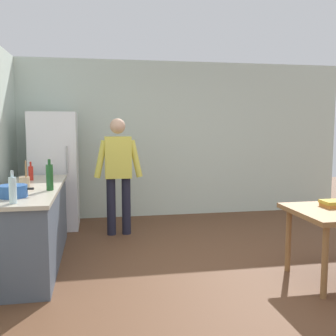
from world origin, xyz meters
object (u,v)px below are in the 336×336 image
Objects in this scene: utensil_jar at (25,182)px; cooking_pot at (13,191)px; refrigerator at (55,171)px; person at (118,168)px; bottle_sauce_red at (31,173)px; bottle_water_clear at (13,190)px; book_stack at (333,204)px; bottle_wine_green at (50,177)px.

cooking_pot is at bearing -94.55° from utensil_jar.
refrigerator is 4.50× the size of cooking_pot.
refrigerator is at bearing 85.43° from cooking_pot.
person is 7.08× the size of bottle_sauce_red.
bottle_sauce_red is (-0.08, 1.52, -0.03)m from bottle_water_clear.
refrigerator is 4.01m from book_stack.
bottle_water_clear is (-0.25, -0.69, -0.02)m from bottle_wine_green.
cooking_pot is (-0.18, -2.21, 0.06)m from refrigerator.
bottle_wine_green is 3.04m from book_stack.
person is 5.00× the size of bottle_wine_green.
bottle_wine_green is at bearing -85.79° from refrigerator.
cooking_pot is at bearing -94.57° from refrigerator.
cooking_pot is at bearing 101.61° from bottle_water_clear.
book_stack is (3.22, -0.81, -0.19)m from utensil_jar.
bottle_sauce_red is (-0.01, 1.19, 0.04)m from cooking_pot.
bottle_sauce_red is (-0.33, 0.83, -0.05)m from bottle_wine_green.
bottle_wine_green is at bearing -68.64° from bottle_sauce_red.
refrigerator is 2.54m from bottle_water_clear.
refrigerator is 1.04m from bottle_sauce_red.
person is at bearing 61.89° from bottle_water_clear.
bottle_water_clear reaches higher than cooking_pot.
bottle_sauce_red is (-0.19, -1.02, 0.10)m from refrigerator.
bottle_wine_green is (0.28, -0.09, 0.07)m from utensil_jar.
refrigerator is 7.50× the size of bottle_sauce_red.
person reaches higher than bottle_sauce_red.
utensil_jar is at bearing 85.45° from cooking_pot.
utensil_jar is (0.04, 0.46, 0.02)m from cooking_pot.
bottle_water_clear is (0.07, -0.33, 0.07)m from cooking_pot.
bottle_water_clear is (-0.11, -2.54, 0.13)m from refrigerator.
book_stack is (2.94, -0.72, -0.26)m from bottle_wine_green.
refrigerator reaches higher than person.
utensil_jar is 1.07× the size of bottle_water_clear.
bottle_water_clear is at bearing -92.49° from refrigerator.
refrigerator reaches higher than cooking_pot.
refrigerator is 5.29× the size of bottle_wine_green.
refrigerator is at bearing 140.16° from book_stack.
cooking_pot is at bearing -124.18° from person.
bottle_wine_green is (-0.81, -1.30, 0.07)m from person.
utensil_jar is (-0.14, -1.76, 0.08)m from refrigerator.
refrigerator reaches higher than utensil_jar.
person is at bearing 136.57° from book_stack.
bottle_wine_green is 1.13× the size of bottle_water_clear.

